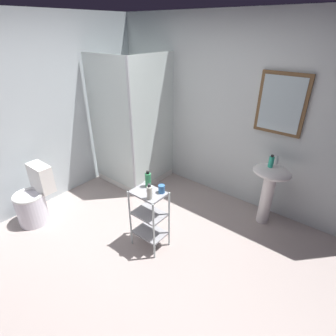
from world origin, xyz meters
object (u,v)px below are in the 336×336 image
object	(u,v)px
hand_soap_bottle	(271,162)
lotion_bottle_white	(150,192)
pedestal_sink	(269,184)
storage_cart	(149,215)
toilet	(34,200)
shower_stall	(135,155)
body_wash_bottle_green	(148,180)
rinse_cup	(162,189)

from	to	relation	value
hand_soap_bottle	lotion_bottle_white	distance (m)	1.53
pedestal_sink	hand_soap_bottle	distance (m)	0.30
pedestal_sink	storage_cart	world-z (taller)	pedestal_sink
pedestal_sink	toilet	xyz separation A→B (m)	(-2.35, -1.86, -0.26)
storage_cart	shower_stall	bearing A→B (deg)	141.48
toilet	body_wash_bottle_green	size ratio (longest dim) A/B	3.96
lotion_bottle_white	rinse_cup	xyz separation A→B (m)	(0.02, 0.16, -0.03)
shower_stall	lotion_bottle_white	size ratio (longest dim) A/B	11.48
toilet	storage_cart	size ratio (longest dim) A/B	1.03
toilet	hand_soap_bottle	distance (m)	3.03
body_wash_bottle_green	rinse_cup	world-z (taller)	body_wash_bottle_green
shower_stall	rinse_cup	bearing A→B (deg)	-33.61
shower_stall	pedestal_sink	size ratio (longest dim) A/B	2.47
pedestal_sink	shower_stall	bearing A→B (deg)	-172.10
pedestal_sink	hand_soap_bottle	bearing A→B (deg)	-173.04
toilet	body_wash_bottle_green	world-z (taller)	body_wash_bottle_green
pedestal_sink	lotion_bottle_white	bearing A→B (deg)	-120.16
pedestal_sink	rinse_cup	size ratio (longest dim) A/B	9.08
body_wash_bottle_green	shower_stall	bearing A→B (deg)	142.13
toilet	body_wash_bottle_green	xyz separation A→B (m)	(1.40, 0.69, 0.51)
pedestal_sink	toilet	distance (m)	3.01
shower_stall	rinse_cup	size ratio (longest dim) A/B	22.41
pedestal_sink	toilet	world-z (taller)	pedestal_sink
toilet	rinse_cup	size ratio (longest dim) A/B	8.51
lotion_bottle_white	rinse_cup	bearing A→B (deg)	82.94
storage_cart	pedestal_sink	bearing A→B (deg)	55.30
storage_cart	rinse_cup	xyz separation A→B (m)	(0.11, 0.08, 0.35)
pedestal_sink	rinse_cup	world-z (taller)	rinse_cup
body_wash_bottle_green	toilet	bearing A→B (deg)	-153.70
pedestal_sink	hand_soap_bottle	xyz separation A→B (m)	(-0.03, -0.00, 0.30)
body_wash_bottle_green	rinse_cup	xyz separation A→B (m)	(0.19, -0.00, -0.04)
hand_soap_bottle	body_wash_bottle_green	xyz separation A→B (m)	(-0.92, -1.17, -0.05)
toilet	storage_cart	world-z (taller)	toilet
toilet	lotion_bottle_white	xyz separation A→B (m)	(1.57, 0.53, 0.50)
shower_stall	lotion_bottle_white	bearing A→B (deg)	-38.70
shower_stall	storage_cart	xyz separation A→B (m)	(1.22, -0.97, -0.03)
storage_cart	body_wash_bottle_green	size ratio (longest dim) A/B	3.86
body_wash_bottle_green	rinse_cup	bearing A→B (deg)	-0.21
pedestal_sink	storage_cart	size ratio (longest dim) A/B	1.09
storage_cart	lotion_bottle_white	bearing A→B (deg)	-41.02
lotion_bottle_white	storage_cart	bearing A→B (deg)	138.98
rinse_cup	pedestal_sink	bearing A→B (deg)	57.17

